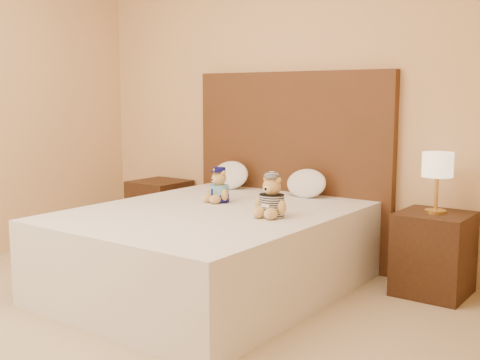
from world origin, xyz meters
name	(u,v)px	position (x,y,z in m)	size (l,w,h in m)	color
ground	(68,348)	(0.00, 0.00, 0.00)	(4.00, 4.50, 0.00)	tan
room_walls	(124,4)	(0.00, 0.46, 1.81)	(4.04, 4.52, 2.72)	tan
bed	(211,250)	(0.00, 1.20, 0.28)	(1.60, 2.00, 0.55)	white
headboard	(290,166)	(0.00, 2.21, 0.75)	(1.75, 0.08, 1.50)	#4F2917
nightstand_left	(160,211)	(-1.25, 2.00, 0.28)	(0.45, 0.45, 0.55)	#3A1E12
nightstand_right	(434,254)	(1.25, 2.00, 0.28)	(0.45, 0.45, 0.55)	#3A1E12
lamp	(438,168)	(1.25, 2.00, 0.85)	(0.20, 0.20, 0.40)	gold
teddy_police	(219,185)	(-0.15, 1.47, 0.67)	(0.22, 0.21, 0.25)	#B69347
teddy_prisoner	(272,196)	(0.45, 1.25, 0.68)	(0.24, 0.23, 0.27)	#B69347
pillow_left	(230,174)	(-0.47, 2.03, 0.67)	(0.35, 0.22, 0.25)	white
pillow_right	(306,182)	(0.25, 2.03, 0.67)	(0.33, 0.21, 0.23)	white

